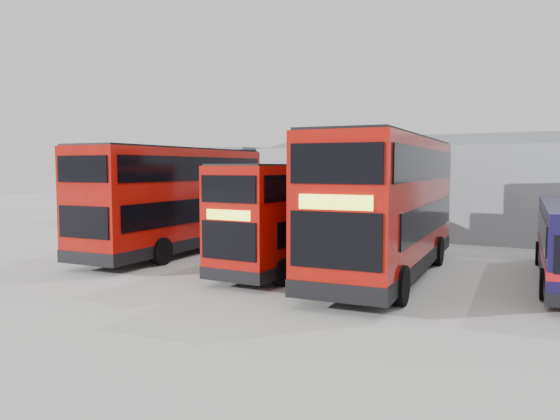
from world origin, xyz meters
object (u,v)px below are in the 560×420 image
object	(u,v)px
office_block	(202,185)
maintenance_shed	(535,190)
panel_van	(117,206)
double_decker_left	(177,201)
double_decker_centre	(297,217)
double_decker_right	(388,207)

from	to	relation	value
office_block	maintenance_shed	distance (m)	22.09
office_block	panel_van	xyz separation A→B (m)	(-3.86, -4.57, -1.41)
maintenance_shed	panel_van	bearing A→B (deg)	-165.73
double_decker_left	panel_van	xyz separation A→B (m)	(-12.03, 8.37, -1.20)
double_decker_centre	double_decker_left	bearing A→B (deg)	174.63
double_decker_left	maintenance_shed	bearing A→B (deg)	-135.79
office_block	maintenance_shed	size ratio (longest dim) A/B	0.40
double_decker_right	double_decker_centre	bearing A→B (deg)	177.29
maintenance_shed	double_decker_left	distance (m)	20.36
double_decker_left	office_block	bearing A→B (deg)	-60.74
double_decker_left	double_decker_centre	bearing A→B (deg)	171.12
office_block	double_decker_centre	size ratio (longest dim) A/B	1.30
double_decker_centre	panel_van	xyz separation A→B (m)	(-18.46, 9.03, -0.82)
maintenance_shed	panel_van	world-z (taller)	maintenance_shed
double_decker_left	double_decker_centre	world-z (taller)	double_decker_left
double_decker_left	panel_van	size ratio (longest dim) A/B	2.22
office_block	double_decker_right	world-z (taller)	office_block
office_block	double_decker_right	xyz separation A→B (m)	(18.15, -13.52, -0.12)
maintenance_shed	double_decker_right	xyz separation A→B (m)	(-3.85, -15.53, -0.14)
panel_van	office_block	bearing A→B (deg)	72.13
office_block	double_decker_right	size ratio (longest dim) A/B	1.04
office_block	double_decker_left	bearing A→B (deg)	-57.72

